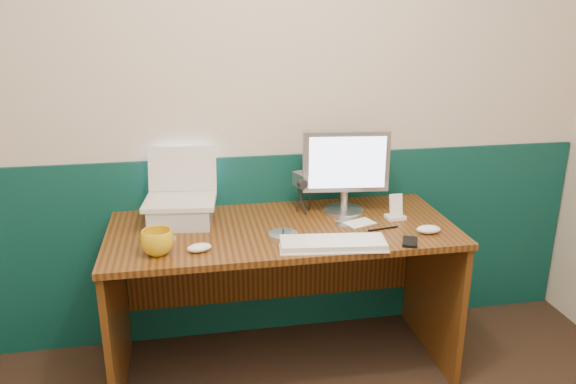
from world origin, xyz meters
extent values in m
cube|color=beige|center=(0.00, 1.75, 1.25)|extent=(3.50, 0.04, 2.50)
cube|color=#073232|center=(0.00, 1.74, 0.50)|extent=(3.48, 0.02, 1.00)
cube|color=#3C210B|center=(0.04, 1.38, 0.38)|extent=(1.60, 0.70, 0.75)
cube|color=#B7BBC3|center=(-0.42, 1.51, 0.80)|extent=(0.31, 0.27, 0.10)
cube|color=white|center=(0.21, 1.12, 0.76)|extent=(0.46, 0.20, 0.03)
ellipsoid|color=white|center=(0.68, 1.19, 0.77)|extent=(0.12, 0.07, 0.04)
ellipsoid|color=white|center=(-0.35, 1.17, 0.77)|extent=(0.11, 0.08, 0.03)
imported|color=gold|center=(-0.52, 1.18, 0.80)|extent=(0.17, 0.17, 0.11)
cylinder|color=silver|center=(0.02, 1.24, 0.76)|extent=(0.13, 0.13, 0.03)
cylinder|color=silver|center=(-0.51, 1.33, 0.75)|extent=(0.13, 0.13, 0.00)
cylinder|color=silver|center=(0.35, 1.37, 0.75)|extent=(0.11, 0.11, 0.00)
cylinder|color=black|center=(0.49, 1.27, 0.75)|extent=(0.15, 0.03, 0.01)
cube|color=white|center=(0.41, 1.36, 0.75)|extent=(0.16, 0.13, 0.00)
cube|color=white|center=(0.60, 1.39, 0.76)|extent=(0.09, 0.07, 0.02)
cube|color=white|center=(0.60, 1.39, 0.82)|extent=(0.06, 0.04, 0.11)
cube|color=black|center=(0.55, 1.09, 0.76)|extent=(0.10, 0.12, 0.01)
camera|label=1|loc=(-0.37, -1.01, 1.73)|focal=35.00mm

